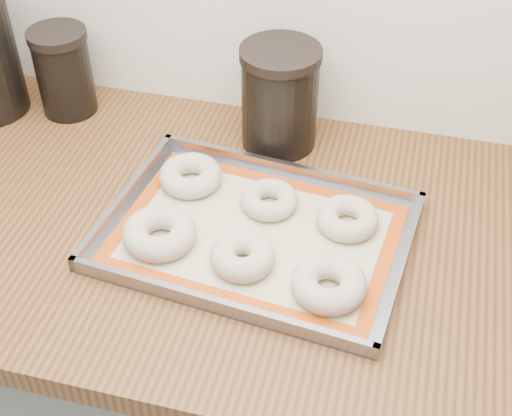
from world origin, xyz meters
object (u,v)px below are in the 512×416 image
(bagel_front_mid, at_px, (243,256))
(canister_mid, at_px, (64,71))
(bagel_back_right, at_px, (347,218))
(bagel_back_left, at_px, (191,176))
(baking_tray, at_px, (256,234))
(bagel_front_right, at_px, (329,284))
(canister_right, at_px, (280,97))
(bagel_front_left, at_px, (160,233))
(bagel_back_mid, at_px, (269,200))

(bagel_front_mid, height_order, canister_mid, canister_mid)
(bagel_back_right, bearing_deg, bagel_back_left, 171.86)
(bagel_front_mid, bearing_deg, baking_tray, 87.67)
(bagel_front_right, bearing_deg, bagel_front_mid, 170.26)
(baking_tray, bearing_deg, canister_right, 95.13)
(canister_mid, bearing_deg, bagel_front_mid, -36.88)
(bagel_front_left, bearing_deg, canister_mid, 133.85)
(bagel_front_left, xyz_separation_m, bagel_back_right, (0.27, 0.11, -0.00))
(bagel_back_right, bearing_deg, baking_tray, -157.89)
(bagel_front_right, distance_m, bagel_back_right, 0.14)
(canister_mid, height_order, canister_right, canister_right)
(bagel_front_right, distance_m, bagel_back_left, 0.32)
(bagel_back_mid, relative_size, canister_right, 0.49)
(bagel_front_left, height_order, bagel_back_right, bagel_front_left)
(bagel_front_left, distance_m, bagel_front_right, 0.27)
(bagel_back_mid, bearing_deg, baking_tray, -93.91)
(bagel_back_mid, bearing_deg, canister_right, 98.42)
(bagel_back_left, bearing_deg, bagel_front_right, -34.56)
(baking_tray, relative_size, canister_mid, 2.99)
(bagel_front_mid, bearing_deg, bagel_back_mid, 86.88)
(bagel_front_right, height_order, bagel_back_mid, bagel_front_right)
(bagel_front_left, xyz_separation_m, bagel_back_left, (0.00, 0.14, -0.00))
(bagel_front_mid, height_order, bagel_front_right, same)
(baking_tray, bearing_deg, bagel_front_right, -34.98)
(baking_tray, bearing_deg, bagel_back_left, 145.85)
(bagel_back_left, distance_m, canister_mid, 0.34)
(bagel_back_left, relative_size, bagel_back_right, 1.08)
(canister_right, bearing_deg, bagel_back_right, -51.84)
(baking_tray, height_order, bagel_back_right, bagel_back_right)
(bagel_back_left, distance_m, bagel_back_mid, 0.14)
(baking_tray, distance_m, bagel_front_right, 0.16)
(bagel_back_left, xyz_separation_m, bagel_back_mid, (0.14, -0.02, -0.00))
(bagel_front_mid, relative_size, canister_right, 0.51)
(bagel_front_mid, height_order, bagel_back_left, bagel_front_mid)
(bagel_back_right, distance_m, canister_right, 0.26)
(bagel_back_right, xyz_separation_m, canister_right, (-0.15, 0.20, 0.07))
(baking_tray, height_order, canister_mid, canister_mid)
(bagel_front_left, distance_m, bagel_back_right, 0.29)
(bagel_front_right, bearing_deg, baking_tray, 145.02)
(canister_mid, xyz_separation_m, canister_right, (0.41, -0.00, 0.01))
(bagel_back_mid, distance_m, canister_right, 0.20)
(baking_tray, height_order, bagel_front_left, bagel_front_left)
(bagel_front_mid, bearing_deg, canister_mid, 143.12)
(bagel_front_mid, bearing_deg, bagel_back_left, 129.84)
(baking_tray, distance_m, bagel_front_left, 0.15)
(bagel_front_left, height_order, bagel_front_right, bagel_front_left)
(bagel_back_right, bearing_deg, bagel_front_left, -158.51)
(bagel_front_mid, distance_m, canister_right, 0.33)
(bagel_front_left, xyz_separation_m, bagel_front_right, (0.27, -0.04, -0.00))
(bagel_back_mid, relative_size, bagel_back_right, 0.94)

